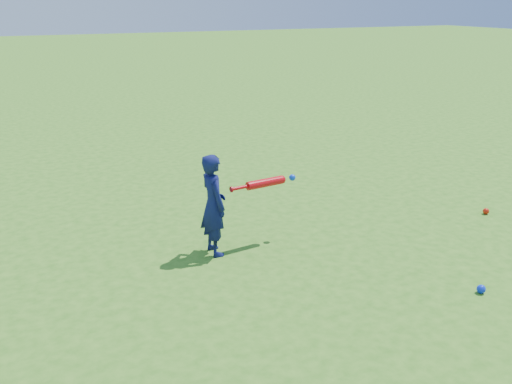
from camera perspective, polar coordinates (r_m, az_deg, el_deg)
ground at (r=5.40m, az=-1.40°, el=-8.37°), size 80.00×80.00×0.00m
child at (r=5.68m, az=-4.28°, el=-1.29°), size 0.26×0.38×1.04m
ground_ball_red at (r=7.40m, az=22.01°, el=-1.79°), size 0.07×0.07×0.07m
ground_ball_blue at (r=5.46m, az=21.59°, el=-9.02°), size 0.08×0.08×0.08m
bat_swing at (r=5.89m, az=1.18°, el=0.97°), size 0.79×0.15×0.09m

